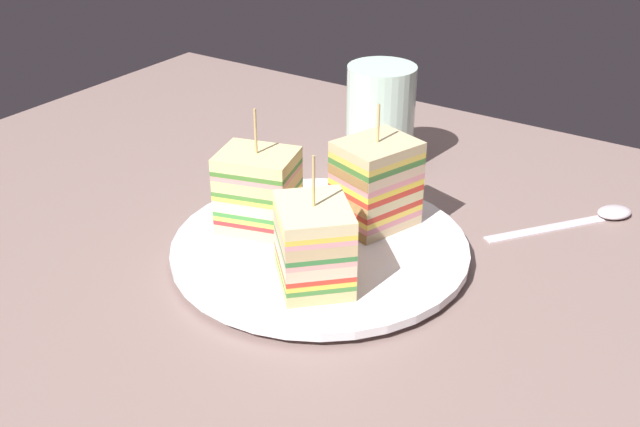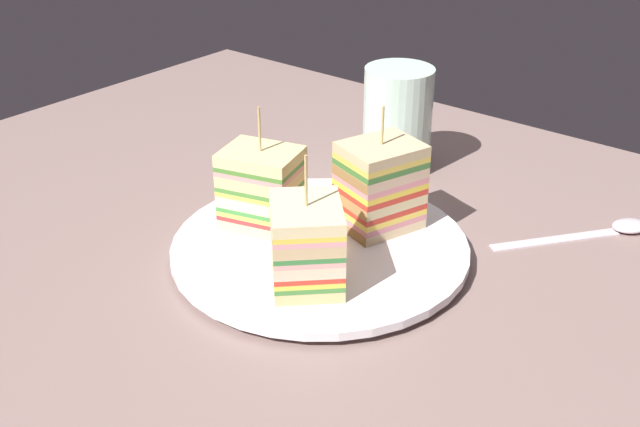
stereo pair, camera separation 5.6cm
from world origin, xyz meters
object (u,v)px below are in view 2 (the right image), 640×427
Objects in this scene: drinking_glass at (397,127)px; sandwich_wedge_1 at (262,188)px; spoon at (608,230)px; plate at (320,248)px; sandwich_wedge_0 at (380,186)px; sandwich_wedge_2 at (307,244)px.

sandwich_wedge_1 is at bearing -92.68° from drinking_glass.
spoon is 1.21× the size of drinking_glass.
spoon is (24.98, 21.21, -4.77)cm from sandwich_wedge_1.
sandwich_wedge_0 reaches higher than plate.
sandwich_wedge_0 is 1.01× the size of drinking_glass.
sandwich_wedge_1 reaches higher than drinking_glass.
plate is 7.54cm from sandwich_wedge_2.
spoon is (15.61, 26.11, -4.58)cm from sandwich_wedge_2.
sandwich_wedge_0 is 1.01× the size of sandwich_wedge_1.
spoon is at bearing 24.31° from sandwich_wedge_1.
spoon is at bearing 150.18° from sandwich_wedge_0.
sandwich_wedge_1 is (-6.29, -0.62, 4.29)cm from plate.
plate reaches higher than spoon.
sandwich_wedge_2 is 0.81× the size of spoon.
plate is 2.35× the size of sandwich_wedge_2.
spoon is (18.69, 20.59, -0.48)cm from plate.
sandwich_wedge_1 is (-8.46, -6.57, -0.36)cm from sandwich_wedge_0.
sandwich_wedge_2 is (3.08, -5.53, 4.10)cm from plate.
drinking_glass is (-7.50, 14.00, -0.52)cm from sandwich_wedge_0.
plate is 2.28× the size of sandwich_wedge_0.
sandwich_wedge_0 reaches higher than sandwich_wedge_1.
sandwich_wedge_1 is at bearing -174.37° from plate.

